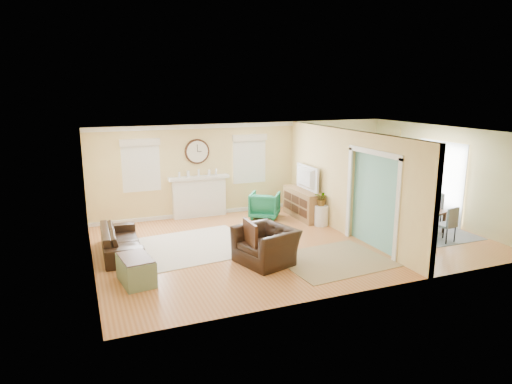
% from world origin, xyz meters
% --- Properties ---
extents(floor, '(9.00, 9.00, 0.00)m').
position_xyz_m(floor, '(0.00, 0.00, 0.00)').
color(floor, '#B06230').
rests_on(floor, ground).
extents(wall_back, '(9.00, 0.02, 2.60)m').
position_xyz_m(wall_back, '(0.00, 3.00, 1.30)').
color(wall_back, '#DEBB76').
rests_on(wall_back, ground).
extents(wall_front, '(9.00, 0.02, 2.60)m').
position_xyz_m(wall_front, '(0.00, -3.00, 1.30)').
color(wall_front, '#DEBB76').
rests_on(wall_front, ground).
extents(wall_left, '(0.02, 6.00, 2.60)m').
position_xyz_m(wall_left, '(-4.50, 0.00, 1.30)').
color(wall_left, '#DEBB76').
rests_on(wall_left, ground).
extents(wall_right, '(0.02, 6.00, 2.60)m').
position_xyz_m(wall_right, '(4.50, 0.00, 1.30)').
color(wall_right, '#DEBB76').
rests_on(wall_right, ground).
extents(ceiling, '(9.00, 6.00, 0.02)m').
position_xyz_m(ceiling, '(0.00, 0.00, 2.60)').
color(ceiling, white).
rests_on(ceiling, wall_back).
extents(partition, '(0.17, 6.00, 2.60)m').
position_xyz_m(partition, '(1.51, 0.28, 1.36)').
color(partition, '#DEBB76').
rests_on(partition, ground).
extents(fireplace, '(1.70, 0.30, 1.17)m').
position_xyz_m(fireplace, '(-1.50, 2.88, 0.60)').
color(fireplace, white).
rests_on(fireplace, ground).
extents(wall_clock, '(0.70, 0.07, 0.70)m').
position_xyz_m(wall_clock, '(-1.50, 2.97, 1.85)').
color(wall_clock, '#462718').
rests_on(wall_clock, wall_back).
extents(window_left, '(1.05, 0.13, 1.42)m').
position_xyz_m(window_left, '(-3.05, 2.95, 1.66)').
color(window_left, white).
rests_on(window_left, wall_back).
extents(window_right, '(1.05, 0.13, 1.42)m').
position_xyz_m(window_right, '(0.05, 2.95, 1.66)').
color(window_right, white).
rests_on(window_right, wall_back).
extents(french_doors, '(0.06, 1.70, 2.20)m').
position_xyz_m(french_doors, '(4.45, 0.00, 1.10)').
color(french_doors, white).
rests_on(french_doors, ground).
extents(pendant, '(0.30, 0.30, 0.55)m').
position_xyz_m(pendant, '(3.00, 0.00, 2.20)').
color(pendant, gold).
rests_on(pendant, ceiling).
extents(rug_cream, '(2.92, 2.61, 0.01)m').
position_xyz_m(rug_cream, '(-2.31, 0.46, 0.01)').
color(rug_cream, silver).
rests_on(rug_cream, floor).
extents(rug_jute, '(2.35, 1.98, 0.01)m').
position_xyz_m(rug_jute, '(0.26, -1.50, 0.01)').
color(rug_jute, tan).
rests_on(rug_jute, floor).
extents(rug_grey, '(2.30, 2.87, 0.01)m').
position_xyz_m(rug_grey, '(3.29, -0.27, 0.01)').
color(rug_grey, slate).
rests_on(rug_grey, floor).
extents(sofa, '(0.83, 2.04, 0.59)m').
position_xyz_m(sofa, '(-3.88, 0.63, 0.30)').
color(sofa, black).
rests_on(sofa, floor).
extents(eames_chair, '(1.31, 1.40, 0.75)m').
position_xyz_m(eames_chair, '(-1.13, -1.07, 0.38)').
color(eames_chair, black).
rests_on(eames_chair, floor).
extents(green_chair, '(1.08, 1.09, 0.72)m').
position_xyz_m(green_chair, '(0.18, 2.08, 0.36)').
color(green_chair, '#136247').
rests_on(green_chair, floor).
extents(trunk, '(0.66, 0.95, 0.51)m').
position_xyz_m(trunk, '(-3.78, -1.10, 0.26)').
color(trunk, gray).
rests_on(trunk, floor).
extents(credenza, '(0.55, 1.62, 0.80)m').
position_xyz_m(credenza, '(1.20, 1.69, 0.40)').
color(credenza, olive).
rests_on(credenza, floor).
extents(tv, '(0.16, 1.18, 0.68)m').
position_xyz_m(tv, '(1.19, 1.69, 1.14)').
color(tv, black).
rests_on(tv, credenza).
extents(garden_stool, '(0.37, 0.37, 0.54)m').
position_xyz_m(garden_stool, '(1.28, 0.82, 0.27)').
color(garden_stool, white).
rests_on(garden_stool, floor).
extents(potted_plant, '(0.45, 0.47, 0.40)m').
position_xyz_m(potted_plant, '(1.28, 0.82, 0.74)').
color(potted_plant, '#337F33').
rests_on(potted_plant, garden_stool).
extents(dining_table, '(1.30, 1.82, 0.58)m').
position_xyz_m(dining_table, '(3.29, -0.27, 0.29)').
color(dining_table, '#462718').
rests_on(dining_table, floor).
extents(dining_chair_n, '(0.44, 0.44, 0.94)m').
position_xyz_m(dining_chair_n, '(3.22, 0.76, 0.55)').
color(dining_chair_n, slate).
rests_on(dining_chair_n, floor).
extents(dining_chair_s, '(0.44, 0.44, 0.86)m').
position_xyz_m(dining_chair_s, '(3.35, -1.42, 0.50)').
color(dining_chair_s, slate).
rests_on(dining_chair_s, floor).
extents(dining_chair_w, '(0.51, 0.51, 0.97)m').
position_xyz_m(dining_chair_w, '(2.61, -0.18, 0.57)').
color(dining_chair_w, white).
rests_on(dining_chair_w, floor).
extents(dining_chair_e, '(0.51, 0.51, 0.91)m').
position_xyz_m(dining_chair_e, '(3.96, -0.31, 0.53)').
color(dining_chair_e, slate).
rests_on(dining_chair_e, floor).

